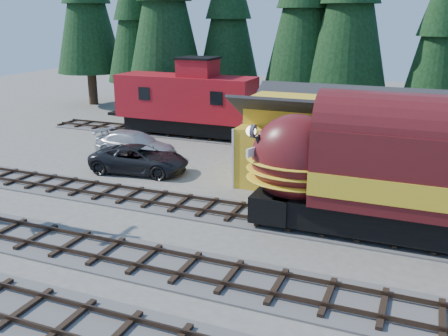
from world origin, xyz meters
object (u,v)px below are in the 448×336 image
at_px(caboose, 186,101).
at_px(pickup_truck_a, 140,159).
at_px(depot, 354,135).
at_px(pickup_truck_b, 136,145).
at_px(locomotive, 447,183).

height_order(caboose, pickup_truck_a, caboose).
bearing_deg(depot, pickup_truck_b, 178.58).
relative_size(depot, pickup_truck_b, 2.13).
xyz_separation_m(depot, locomotive, (4.70, -6.50, -0.18)).
bearing_deg(pickup_truck_b, caboose, 4.20).
height_order(depot, pickup_truck_a, depot).
bearing_deg(depot, pickup_truck_a, -168.97).
height_order(locomotive, caboose, caboose).
distance_m(depot, pickup_truck_b, 14.56).
bearing_deg(pickup_truck_b, locomotive, -102.94).
height_order(locomotive, pickup_truck_b, locomotive).
bearing_deg(caboose, locomotive, -36.71).
bearing_deg(depot, locomotive, -54.14).
bearing_deg(caboose, depot, -28.05).
distance_m(depot, caboose, 15.95).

